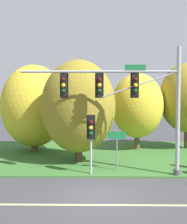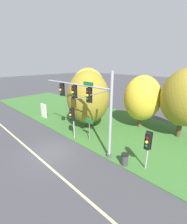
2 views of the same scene
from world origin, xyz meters
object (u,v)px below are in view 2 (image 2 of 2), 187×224
pedestrian_signal_near_kerb (72,116)px  tree_nearest_road (88,90)px  trash_bin (125,159)px  traffic_signal_mast (86,100)px  tree_left_of_mast (88,98)px  info_kiosk (44,111)px  pedestrian_signal_further_along (148,143)px  route_sign_post (89,125)px  tree_behind_signpost (142,98)px  tree_mid_verge (185,98)px

pedestrian_signal_near_kerb → tree_nearest_road: bearing=124.3°
pedestrian_signal_near_kerb → trash_bin: bearing=0.2°
traffic_signal_mast → pedestrian_signal_near_kerb: (-1.98, -0.01, -1.96)m
tree_left_of_mast → info_kiosk: 7.70m
traffic_signal_mast → pedestrian_signal_further_along: traffic_signal_mast is taller
pedestrian_signal_further_along → trash_bin: (-1.35, -0.55, -1.68)m
route_sign_post → info_kiosk: (-9.31, 0.21, -0.61)m
traffic_signal_mast → route_sign_post: traffic_signal_mast is taller
route_sign_post → tree_behind_signpost: (2.07, 6.49, 1.94)m
traffic_signal_mast → info_kiosk: bearing=173.5°
tree_nearest_road → tree_behind_signpost: size_ratio=1.10×
tree_mid_verge → pedestrian_signal_further_along: bearing=-91.6°
pedestrian_signal_near_kerb → tree_behind_signpost: size_ratio=0.53×
tree_left_of_mast → tree_behind_signpost: size_ratio=1.08×
pedestrian_signal_further_along → tree_left_of_mast: size_ratio=0.45×
pedestrian_signal_further_along → info_kiosk: 15.38m
pedestrian_signal_further_along → route_sign_post: 6.05m
pedestrian_signal_near_kerb → tree_left_of_mast: tree_left_of_mast is taller
tree_left_of_mast → tree_behind_signpost: tree_left_of_mast is taller
pedestrian_signal_near_kerb → traffic_signal_mast: bearing=0.2°
tree_behind_signpost → info_kiosk: (-11.38, -6.27, -2.55)m
tree_left_of_mast → trash_bin: tree_left_of_mast is taller
tree_left_of_mast → trash_bin: 8.26m
pedestrian_signal_further_along → tree_mid_verge: tree_mid_verge is taller
tree_behind_signpost → info_kiosk: 13.24m
tree_left_of_mast → route_sign_post: bearing=-42.7°
pedestrian_signal_near_kerb → tree_mid_verge: bearing=45.7°
pedestrian_signal_near_kerb → tree_mid_verge: 11.14m
tree_left_of_mast → trash_bin: bearing=-23.6°
route_sign_post → tree_left_of_mast: 3.78m
pedestrian_signal_further_along → tree_behind_signpost: 8.00m
pedestrian_signal_near_kerb → info_kiosk: (-7.84, 1.13, -1.42)m
tree_behind_signpost → trash_bin: 8.39m
tree_mid_verge → info_kiosk: (-15.53, -6.74, -3.18)m
traffic_signal_mast → tree_mid_verge: size_ratio=1.24×
tree_left_of_mast → tree_behind_signpost: 6.18m
pedestrian_signal_further_along → traffic_signal_mast: bearing=-174.1°
tree_nearest_road → trash_bin: tree_nearest_road is taller
tree_behind_signpost → tree_mid_verge: (4.14, 0.47, 0.63)m
tree_behind_signpost → info_kiosk: size_ratio=3.20×
pedestrian_signal_near_kerb → tree_nearest_road: tree_nearest_road is taller
tree_left_of_mast → info_kiosk: bearing=-164.4°
info_kiosk → pedestrian_signal_near_kerb: bearing=-8.2°
tree_nearest_road → trash_bin: (10.71, -6.71, -3.02)m
traffic_signal_mast → pedestrian_signal_near_kerb: bearing=-179.8°
traffic_signal_mast → tree_left_of_mast: 4.26m
traffic_signal_mast → tree_nearest_road: size_ratio=1.29×
pedestrian_signal_further_along → tree_nearest_road: 13.61m
tree_left_of_mast → tree_behind_signpost: bearing=44.4°
traffic_signal_mast → tree_mid_verge: (5.70, 7.87, -0.21)m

